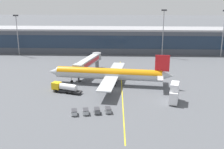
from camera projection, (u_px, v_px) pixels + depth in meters
name	position (u px, v px, depth m)	size (l,w,h in m)	color
ground_plane	(115.00, 90.00, 99.38)	(700.00, 700.00, 0.00)	#515459
apron_lead_in_line	(122.00, 88.00, 101.20)	(0.30, 80.00, 0.01)	yellow
terminal_building	(109.00, 40.00, 161.85)	(158.99, 17.45, 13.77)	#424751
main_airliner	(109.00, 74.00, 103.69)	(47.05, 37.57, 11.90)	#B2B7BC
jet_bridge	(89.00, 62.00, 117.85)	(9.17, 25.01, 6.89)	#B2B7BC
fuel_tanker	(65.00, 88.00, 96.18)	(11.02, 5.91, 3.25)	#232326
catering_lift	(174.00, 93.00, 86.96)	(4.13, 7.21, 6.30)	white
baggage_cart_0	(74.00, 112.00, 78.59)	(2.08, 2.91, 1.48)	#B2B7BC
baggage_cart_1	(86.00, 112.00, 79.09)	(2.08, 2.91, 1.48)	#B2B7BC
baggage_cart_2	(97.00, 111.00, 79.59)	(2.08, 2.91, 1.48)	#595B60
baggage_cart_3	(108.00, 110.00, 80.08)	(2.08, 2.91, 1.48)	gray
apron_light_mast_0	(17.00, 32.00, 150.71)	(2.80, 0.50, 21.88)	gray
apron_light_mast_1	(223.00, 30.00, 145.81)	(2.80, 0.50, 24.64)	gray
apron_light_mast_2	(163.00, 30.00, 147.08)	(2.80, 0.50, 24.80)	gray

